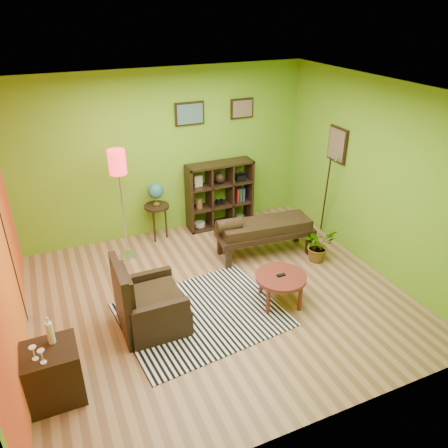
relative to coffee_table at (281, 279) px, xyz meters
name	(u,v)px	position (x,y,z in m)	size (l,w,h in m)	color
ground	(218,297)	(-0.74, 0.42, -0.37)	(5.00, 5.00, 0.00)	#A67C55
room_shell	(209,178)	(-0.84, 0.43, 1.44)	(5.04, 4.54, 2.82)	#6AA920
zebra_rug	(202,315)	(-1.09, 0.15, -0.36)	(2.04, 1.63, 0.01)	white
coffee_table	(281,279)	(0.00, 0.00, 0.00)	(0.69, 0.69, 0.44)	maroon
armchair	(148,307)	(-1.78, 0.22, -0.07)	(0.81, 0.82, 0.98)	black
side_cabinet	(54,373)	(-2.94, -0.48, -0.04)	(0.54, 0.49, 0.95)	black
floor_lamp	(118,172)	(-1.65, 2.01, 1.09)	(0.27, 0.27, 1.79)	silver
globe_table	(156,197)	(-1.02, 2.40, 0.41)	(0.42, 0.42, 1.03)	black
cube_shelf	(221,195)	(0.17, 2.45, 0.24)	(1.20, 0.35, 1.20)	black
bench	(262,229)	(0.37, 1.22, 0.10)	(1.61, 0.70, 0.72)	black
potted_plant	(318,248)	(1.10, 0.71, -0.15)	(0.49, 0.54, 0.42)	#26661E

